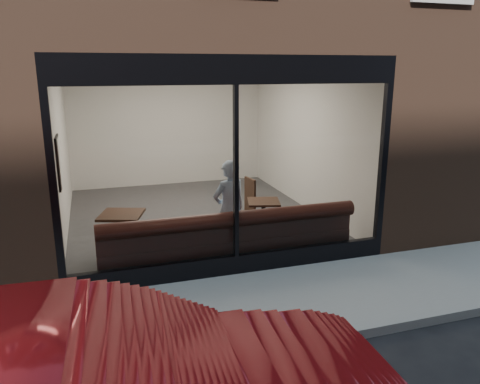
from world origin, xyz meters
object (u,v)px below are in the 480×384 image
object	(u,v)px
cafe_table_left	(121,215)
cafe_table_right	(264,202)
cafe_chair_right	(241,214)
person	(229,210)
banquette	(229,250)

from	to	relation	value
cafe_table_left	cafe_table_right	size ratio (longest dim) A/B	1.19
cafe_table_left	cafe_chair_right	bearing A→B (deg)	21.52
person	cafe_table_left	xyz separation A→B (m)	(-1.66, 0.51, -0.08)
cafe_chair_right	banquette	bearing A→B (deg)	56.93
cafe_table_right	cafe_chair_right	world-z (taller)	cafe_table_right
person	cafe_table_left	distance (m)	1.74
cafe_table_left	cafe_chair_right	xyz separation A→B (m)	(2.33, 0.92, -0.50)
banquette	cafe_table_right	size ratio (longest dim) A/B	7.29
cafe_table_left	cafe_chair_right	distance (m)	2.55
banquette	cafe_table_left	size ratio (longest dim) A/B	6.13
person	cafe_table_left	size ratio (longest dim) A/B	2.50
cafe_table_left	cafe_chair_right	world-z (taller)	cafe_table_left
cafe_table_left	banquette	bearing A→B (deg)	-25.56
person	banquette	bearing A→B (deg)	53.29
banquette	cafe_chair_right	xyz separation A→B (m)	(0.76, 1.67, 0.01)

